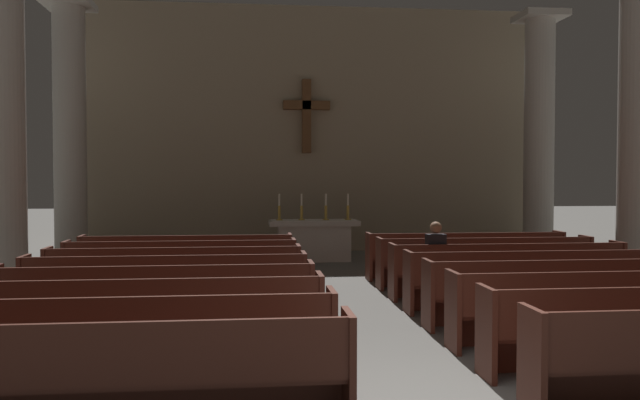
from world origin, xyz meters
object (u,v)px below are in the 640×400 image
(pew_left_row_4, at_px, (157,300))
(candlestick_inner_left, at_px, (302,212))
(column_right_third, at_px, (539,139))
(candlestick_outer_right, at_px, (348,211))
(pew_right_row_7, at_px, (485,262))
(pew_left_row_1, at_px, (100,377))
(pew_left_row_6, at_px, (175,275))
(pew_right_row_6, at_px, (508,270))
(column_left_second, at_px, (2,121))
(pew_right_row_3, at_px, (613,308))
(pew_left_row_8, at_px, (187,259))
(pew_right_row_5, at_px, (535,280))
(candlestick_outer_left, at_px, (279,212))
(pew_left_row_5, at_px, (167,286))
(candlestick_inner_right, at_px, (326,212))
(column_left_third, at_px, (70,136))
(column_right_second, at_px, (639,126))
(pew_left_row_3, at_px, (143,318))
(pew_left_row_2, at_px, (126,342))
(lone_worshipper, at_px, (434,258))
(pew_left_row_7, at_px, (182,266))
(pew_right_row_4, at_px, (570,292))
(pew_right_row_8, at_px, (466,255))
(altar, at_px, (314,239))

(pew_left_row_4, distance_m, candlestick_inner_left, 8.04)
(column_right_third, xyz_separation_m, candlestick_outer_right, (-4.95, -0.08, -1.82))
(pew_right_row_7, bearing_deg, pew_left_row_4, -149.35)
(pew_left_row_1, relative_size, pew_left_row_6, 1.00)
(candlestick_outer_right, bearing_deg, pew_right_row_6, -70.29)
(pew_left_row_4, bearing_deg, column_left_second, 132.36)
(pew_right_row_3, bearing_deg, pew_left_row_8, 135.36)
(pew_right_row_5, relative_size, candlestick_outer_left, 6.25)
(pew_right_row_3, bearing_deg, column_right_third, 71.06)
(pew_left_row_8, bearing_deg, pew_left_row_5, -90.00)
(pew_left_row_4, bearing_deg, candlestick_inner_right, 67.92)
(pew_left_row_4, bearing_deg, candlestick_outer_left, 75.72)
(pew_right_row_5, distance_m, column_left_third, 11.12)
(pew_left_row_6, height_order, candlestick_inner_left, candlestick_inner_left)
(column_left_third, xyz_separation_m, candlestick_inner_right, (6.10, -0.08, -1.82))
(pew_right_row_5, relative_size, column_right_second, 0.65)
(pew_left_row_3, relative_size, pew_right_row_6, 1.00)
(pew_left_row_1, xyz_separation_m, column_left_second, (-3.01, 6.61, 2.56))
(pew_left_row_4, bearing_deg, pew_right_row_6, 21.55)
(pew_left_row_2, distance_m, lone_worshipper, 6.19)
(pew_left_row_7, relative_size, pew_right_row_3, 1.00)
(candlestick_inner_right, xyz_separation_m, candlestick_outer_right, (0.55, 0.00, 0.00))
(pew_left_row_7, xyz_separation_m, pew_left_row_8, (0.00, 1.10, 0.00))
(pew_left_row_8, relative_size, column_right_second, 0.65)
(pew_left_row_5, bearing_deg, pew_left_row_4, -90.00)
(pew_left_row_6, relative_size, column_right_third, 0.65)
(pew_right_row_4, height_order, lone_worshipper, lone_worshipper)
(pew_right_row_6, height_order, column_left_second, column_left_second)
(pew_left_row_8, height_order, column_left_second, column_left_second)
(pew_left_row_7, bearing_deg, column_right_third, 27.03)
(candlestick_outer_right, bearing_deg, pew_left_row_4, -115.55)
(pew_left_row_2, xyz_separation_m, pew_left_row_4, (0.00, 2.20, 0.00))
(pew_left_row_4, height_order, pew_right_row_8, same)
(altar, bearing_deg, lone_worshipper, -74.25)
(pew_left_row_6, relative_size, pew_left_row_8, 1.00)
(pew_left_row_4, xyz_separation_m, candlestick_inner_left, (2.49, 7.61, 0.74))
(pew_right_row_7, bearing_deg, pew_right_row_4, -90.00)
(pew_left_row_2, bearing_deg, pew_left_row_8, 90.00)
(pew_left_row_3, height_order, altar, altar)
(pew_left_row_5, relative_size, altar, 1.84)
(pew_right_row_4, xyz_separation_m, candlestick_inner_left, (-3.09, 7.61, 0.74))
(pew_right_row_5, bearing_deg, pew_left_row_1, -141.69)
(column_right_second, distance_m, column_left_third, 12.40)
(candlestick_outer_right, bearing_deg, pew_left_row_2, -110.34)
(column_left_second, distance_m, column_right_third, 12.40)
(column_right_third, height_order, lone_worshipper, column_right_third)
(altar, distance_m, candlestick_inner_left, 0.74)
(pew_right_row_3, xyz_separation_m, column_right_second, (3.01, 4.41, 2.56))
(pew_right_row_3, xyz_separation_m, candlestick_outer_left, (-3.64, 8.71, 0.74))
(column_left_second, bearing_deg, column_left_third, 90.00)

